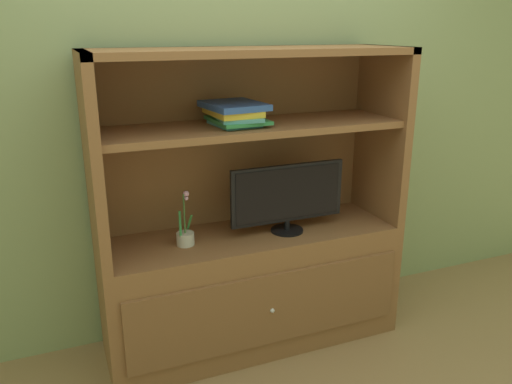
{
  "coord_description": "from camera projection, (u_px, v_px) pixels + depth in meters",
  "views": [
    {
      "loc": [
        -0.97,
        -2.01,
        1.74
      ],
      "look_at": [
        0.0,
        0.35,
        0.92
      ],
      "focal_mm": 35.83,
      "sensor_mm": 36.0,
      "label": 1
    }
  ],
  "objects": [
    {
      "name": "potted_plant",
      "position": [
        185.0,
        235.0,
        2.63
      ],
      "size": [
        0.09,
        0.12,
        0.29
      ],
      "color": "beige",
      "rests_on": "media_console"
    },
    {
      "name": "magazine_stack",
      "position": [
        235.0,
        113.0,
        2.57
      ],
      "size": [
        0.3,
        0.35,
        0.11
      ],
      "color": "teal",
      "rests_on": "media_console"
    },
    {
      "name": "ground_plane",
      "position": [
        281.0,
        379.0,
        2.66
      ],
      "size": [
        8.0,
        8.0,
        0.0
      ],
      "primitive_type": "plane",
      "color": "#99754C"
    },
    {
      "name": "painted_rear_wall",
      "position": [
        229.0,
        91.0,
        2.89
      ],
      "size": [
        6.0,
        0.1,
        2.8
      ],
      "primitive_type": "cube",
      "color": "#8C9E6B",
      "rests_on": "ground_plane"
    },
    {
      "name": "tv_monitor",
      "position": [
        288.0,
        196.0,
        2.76
      ],
      "size": [
        0.65,
        0.18,
        0.38
      ],
      "color": "black",
      "rests_on": "media_console"
    },
    {
      "name": "media_console",
      "position": [
        252.0,
        257.0,
        2.86
      ],
      "size": [
        1.65,
        0.54,
        1.65
      ],
      "color": "brown",
      "rests_on": "ground_plane"
    }
  ]
}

